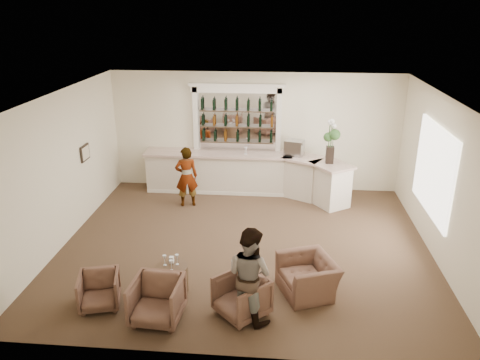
% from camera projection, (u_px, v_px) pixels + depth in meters
% --- Properties ---
extents(ground, '(8.00, 8.00, 0.00)m').
position_uv_depth(ground, '(245.00, 245.00, 10.38)').
color(ground, brown).
rests_on(ground, ground).
extents(room_shell, '(8.04, 7.02, 3.32)m').
position_uv_depth(room_shell, '(256.00, 134.00, 10.19)').
color(room_shell, '#EFE5C6').
rests_on(room_shell, ground).
extents(bar_counter, '(5.72, 1.80, 1.14)m').
position_uv_depth(bar_counter, '(248.00, 174.00, 12.97)').
color(bar_counter, '#EFE3D0').
rests_on(bar_counter, ground).
extents(back_bar_alcove, '(2.64, 0.25, 3.00)m').
position_uv_depth(back_bar_alcove, '(237.00, 119.00, 12.87)').
color(back_bar_alcove, white).
rests_on(back_bar_alcove, ground).
extents(cocktail_table, '(0.61, 0.61, 0.50)m').
position_uv_depth(cocktail_table, '(172.00, 278.00, 8.67)').
color(cocktail_table, '#4B3720').
rests_on(cocktail_table, ground).
extents(sommelier, '(0.67, 0.53, 1.60)m').
position_uv_depth(sommelier, '(187.00, 177.00, 12.12)').
color(sommelier, gray).
rests_on(sommelier, ground).
extents(guest, '(1.04, 1.00, 1.69)m').
position_uv_depth(guest, '(250.00, 274.00, 7.70)').
color(guest, gray).
rests_on(guest, ground).
extents(armchair_left, '(0.83, 0.85, 0.63)m').
position_uv_depth(armchair_left, '(99.00, 290.00, 8.18)').
color(armchair_left, brown).
rests_on(armchair_left, ground).
extents(armchair_center, '(0.87, 0.89, 0.76)m').
position_uv_depth(armchair_center, '(157.00, 300.00, 7.81)').
color(armchair_center, brown).
rests_on(armchair_center, ground).
extents(armchair_right, '(1.10, 1.10, 0.72)m').
position_uv_depth(armchair_right, '(242.00, 296.00, 7.94)').
color(armchair_right, brown).
rests_on(armchair_right, ground).
extents(armchair_far, '(1.23, 1.30, 0.68)m').
position_uv_depth(armchair_far, '(308.00, 276.00, 8.57)').
color(armchair_far, brown).
rests_on(armchair_far, ground).
extents(espresso_machine, '(0.58, 0.54, 0.42)m').
position_uv_depth(espresso_machine, '(294.00, 148.00, 12.64)').
color(espresso_machine, '#ACACB1').
rests_on(espresso_machine, bar_counter).
extents(flower_vase, '(0.31, 0.31, 1.16)m').
position_uv_depth(flower_vase, '(331.00, 139.00, 11.88)').
color(flower_vase, black).
rests_on(flower_vase, bar_counter).
extents(wine_glass_bar_left, '(0.07, 0.07, 0.21)m').
position_uv_depth(wine_glass_bar_left, '(246.00, 151.00, 12.77)').
color(wine_glass_bar_left, white).
rests_on(wine_glass_bar_left, bar_counter).
extents(wine_glass_bar_right, '(0.07, 0.07, 0.21)m').
position_uv_depth(wine_glass_bar_right, '(245.00, 150.00, 12.78)').
color(wine_glass_bar_right, white).
rests_on(wine_glass_bar_right, bar_counter).
extents(wine_glass_tbl_a, '(0.07, 0.07, 0.21)m').
position_uv_depth(wine_glass_tbl_a, '(165.00, 260.00, 8.58)').
color(wine_glass_tbl_a, white).
rests_on(wine_glass_tbl_a, cocktail_table).
extents(wine_glass_tbl_b, '(0.07, 0.07, 0.21)m').
position_uv_depth(wine_glass_tbl_b, '(177.00, 260.00, 8.61)').
color(wine_glass_tbl_b, white).
rests_on(wine_glass_tbl_b, cocktail_table).
extents(wine_glass_tbl_c, '(0.07, 0.07, 0.21)m').
position_uv_depth(wine_glass_tbl_c, '(171.00, 265.00, 8.41)').
color(wine_glass_tbl_c, white).
rests_on(wine_glass_tbl_c, cocktail_table).
extents(napkin_holder, '(0.08, 0.08, 0.12)m').
position_uv_depth(napkin_holder, '(172.00, 260.00, 8.69)').
color(napkin_holder, white).
rests_on(napkin_holder, cocktail_table).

